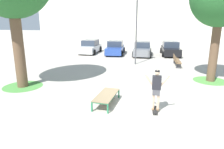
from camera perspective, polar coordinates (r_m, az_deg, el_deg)
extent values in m
plane|color=#B2AA9E|center=(9.76, 2.52, -7.50)|extent=(120.00, 120.00, 0.00)
cube|color=silver|center=(41.49, 5.70, 18.05)|extent=(36.73, 4.00, 11.90)
cube|color=#237A4C|center=(10.33, -1.88, -5.06)|extent=(0.07, 0.07, 0.38)
cube|color=#237A4C|center=(10.15, 1.91, -5.44)|extent=(0.07, 0.07, 0.38)
cube|color=#237A4C|center=(8.72, -5.63, -9.05)|extent=(0.07, 0.07, 0.38)
cube|color=#237A4C|center=(8.51, -1.17, -9.62)|extent=(0.07, 0.07, 0.38)
cylinder|color=#237A4C|center=(9.44, -3.61, -5.68)|extent=(0.26, 1.89, 0.05)
cylinder|color=#237A4C|center=(9.24, 0.51, -6.12)|extent=(0.26, 1.89, 0.05)
cylinder|color=#237A4C|center=(10.16, 0.00, -4.12)|extent=(0.76, 0.13, 0.05)
cylinder|color=#237A4C|center=(8.52, -3.45, -8.02)|extent=(0.76, 0.13, 0.05)
cube|color=#847051|center=(9.32, -1.57, -5.67)|extent=(0.96, 1.97, 0.03)
cube|color=black|center=(8.90, 11.89, -9.56)|extent=(0.23, 0.81, 0.02)
cylinder|color=silver|center=(9.18, 11.41, -9.13)|extent=(0.03, 0.06, 0.06)
cylinder|color=silver|center=(9.18, 12.36, -9.18)|extent=(0.03, 0.06, 0.06)
cylinder|color=silver|center=(8.67, 11.36, -10.63)|extent=(0.03, 0.06, 0.06)
cylinder|color=silver|center=(8.67, 12.37, -10.68)|extent=(0.03, 0.06, 0.06)
cylinder|color=beige|center=(8.73, 11.38, -7.03)|extent=(0.11, 0.11, 0.82)
cube|color=#99704C|center=(8.93, 11.26, -9.14)|extent=(0.11, 0.24, 0.07)
cylinder|color=beige|center=(8.74, 12.70, -7.10)|extent=(0.11, 0.11, 0.82)
cube|color=#99704C|center=(8.93, 12.56, -9.21)|extent=(0.11, 0.24, 0.07)
cube|color=#4C4C51|center=(8.60, 12.18, -4.75)|extent=(0.31, 0.21, 0.24)
cube|color=#232328|center=(8.48, 12.33, -2.21)|extent=(0.37, 0.23, 0.56)
cylinder|color=beige|center=(8.46, 10.32, -1.60)|extent=(0.40, 0.09, 0.52)
cylinder|color=beige|center=(8.47, 14.38, -1.82)|extent=(0.40, 0.09, 0.52)
sphere|color=beige|center=(8.37, 12.48, 0.47)|extent=(0.20, 0.20, 0.20)
cylinder|color=black|center=(8.35, 12.51, 0.94)|extent=(0.19, 0.19, 0.05)
cylinder|color=brown|center=(12.50, -24.50, 6.16)|extent=(0.59, 0.59, 4.20)
cylinder|color=#47893D|center=(12.95, -23.49, -3.01)|extent=(2.21, 2.21, 0.01)
cylinder|color=brown|center=(13.99, 26.49, 5.58)|extent=(0.51, 0.51, 3.63)
cylinder|color=#519342|center=(14.36, 25.65, -1.55)|extent=(2.08, 2.08, 0.01)
cube|color=silver|center=(23.89, -6.07, 7.21)|extent=(1.83, 4.25, 0.70)
cube|color=#2D3847|center=(23.95, -6.01, 8.85)|extent=(1.62, 2.15, 0.64)
cylinder|color=black|center=(22.44, -4.97, 6.19)|extent=(0.24, 0.61, 0.60)
cylinder|color=black|center=(22.98, -9.07, 6.27)|extent=(0.24, 0.61, 0.60)
cylinder|color=black|center=(24.92, -3.27, 7.11)|extent=(0.24, 0.61, 0.60)
cylinder|color=black|center=(25.41, -7.01, 7.17)|extent=(0.24, 0.61, 0.60)
cube|color=#28479E|center=(22.88, 0.91, 6.95)|extent=(1.84, 4.26, 0.70)
cube|color=#2D3847|center=(22.95, 0.97, 8.66)|extent=(1.63, 2.15, 0.64)
cylinder|color=black|center=(21.55, 2.75, 5.86)|extent=(0.24, 0.61, 0.60)
cylinder|color=black|center=(21.76, -1.74, 5.96)|extent=(0.24, 0.61, 0.60)
cylinder|color=black|center=(24.11, 3.31, 6.84)|extent=(0.24, 0.61, 0.60)
cylinder|color=black|center=(24.30, -0.72, 6.93)|extent=(0.24, 0.61, 0.60)
cube|color=slate|center=(22.34, 8.41, 6.59)|extent=(1.75, 4.22, 0.70)
cube|color=#2D3847|center=(22.40, 8.49, 8.34)|extent=(1.58, 2.12, 0.64)
cylinder|color=black|center=(21.07, 10.57, 5.41)|extent=(0.23, 0.60, 0.60)
cylinder|color=black|center=(21.13, 5.94, 5.62)|extent=(0.23, 0.60, 0.60)
cylinder|color=black|center=(23.65, 10.59, 6.45)|extent=(0.23, 0.60, 0.60)
cylinder|color=black|center=(23.70, 6.45, 6.63)|extent=(0.23, 0.60, 0.60)
cube|color=black|center=(23.12, 15.90, 6.46)|extent=(1.80, 4.24, 0.70)
cube|color=#2D3847|center=(23.18, 15.97, 8.15)|extent=(1.61, 2.14, 0.64)
cylinder|color=black|center=(22.01, 18.47, 5.30)|extent=(0.23, 0.61, 0.60)
cylinder|color=black|center=(21.78, 14.05, 5.53)|extent=(0.23, 0.61, 0.60)
cylinder|color=black|center=(24.55, 17.47, 6.32)|extent=(0.23, 0.61, 0.60)
cylinder|color=black|center=(24.34, 13.49, 6.53)|extent=(0.23, 0.61, 0.60)
cube|color=brown|center=(17.89, 17.67, 3.68)|extent=(0.47, 2.41, 0.06)
cube|color=brown|center=(17.82, 17.09, 4.41)|extent=(0.07, 2.40, 0.36)
cube|color=#424247|center=(18.87, 17.29, 3.56)|extent=(0.38, 0.09, 0.40)
cube|color=#424247|center=(17.00, 17.98, 2.30)|extent=(0.38, 0.09, 0.40)
cylinder|color=#4C4C51|center=(17.45, 6.75, 11.71)|extent=(0.12, 0.12, 5.50)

